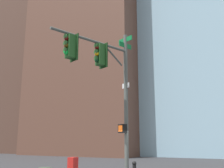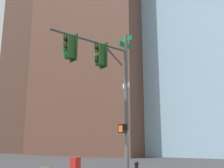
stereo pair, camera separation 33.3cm
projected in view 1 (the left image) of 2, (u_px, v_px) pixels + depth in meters
The scene contains 6 objects.
signal_pole_assembly at pixel (105, 75), 12.04m from camera, with size 1.91×4.36×7.29m.
fire_hydrant at pixel (134, 168), 15.75m from camera, with size 0.34×0.26×0.87m.
newspaper_box at pixel (73, 166), 16.52m from camera, with size 0.44×0.56×1.05m, color red.
building_brick_nearside at pixel (67, 48), 54.45m from camera, with size 23.65×16.67×41.78m, color #4C3328.
building_brick_midblock at pixel (94, 28), 47.80m from camera, with size 19.04×14.54×44.32m, color brown.
building_glass_tower at pixel (173, 2), 54.45m from camera, with size 28.05×29.42×60.63m, color #8CB2C6.
Camera 1 is at (5.69, -11.68, 2.00)m, focal length 42.34 mm.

